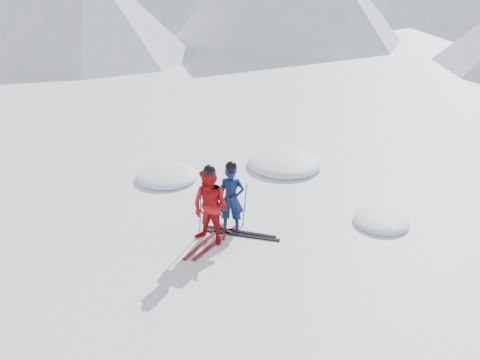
# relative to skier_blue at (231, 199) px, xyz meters

# --- Properties ---
(ground) EXTENTS (160.00, 160.00, 0.00)m
(ground) POSITION_rel_skier_blue_xyz_m (1.71, -0.13, -0.79)
(ground) COLOR white
(ground) RESTS_ON ground
(skier_blue) EXTENTS (0.62, 0.44, 1.58)m
(skier_blue) POSITION_rel_skier_blue_xyz_m (0.00, 0.00, 0.00)
(skier_blue) COLOR #0C1D4D
(skier_blue) RESTS_ON ground
(skier_red) EXTENTS (1.00, 0.88, 1.72)m
(skier_red) POSITION_rel_skier_blue_xyz_m (-0.32, -0.58, 0.07)
(skier_red) COLOR #B00E12
(skier_red) RESTS_ON ground
(pole_blue_left) EXTENTS (0.11, 0.08, 1.05)m
(pole_blue_left) POSITION_rel_skier_blue_xyz_m (-0.30, 0.15, -0.26)
(pole_blue_left) COLOR black
(pole_blue_left) RESTS_ON ground
(pole_blue_right) EXTENTS (0.11, 0.07, 1.05)m
(pole_blue_right) POSITION_rel_skier_blue_xyz_m (0.25, 0.25, -0.26)
(pole_blue_right) COLOR black
(pole_blue_right) RESTS_ON ground
(pole_red_left) EXTENTS (0.12, 0.09, 1.14)m
(pole_red_left) POSITION_rel_skier_blue_xyz_m (-0.62, -0.33, -0.22)
(pole_red_left) COLOR black
(pole_red_left) RESTS_ON ground
(pole_red_right) EXTENTS (0.12, 0.08, 1.14)m
(pole_red_right) POSITION_rel_skier_blue_xyz_m (-0.02, -0.43, -0.22)
(pole_red_right) COLOR black
(pole_red_right) RESTS_ON ground
(ski_worn_left) EXTENTS (0.56, 1.66, 0.03)m
(ski_worn_left) POSITION_rel_skier_blue_xyz_m (-0.44, -0.58, -0.78)
(ski_worn_left) COLOR black
(ski_worn_left) RESTS_ON ground
(ski_worn_right) EXTENTS (0.67, 1.63, 0.03)m
(ski_worn_right) POSITION_rel_skier_blue_xyz_m (-0.20, -0.58, -0.78)
(ski_worn_right) COLOR black
(ski_worn_right) RESTS_ON ground
(ski_loose_a) EXTENTS (1.70, 0.23, 0.03)m
(ski_loose_a) POSITION_rel_skier_blue_xyz_m (0.19, -0.05, -0.78)
(ski_loose_a) COLOR black
(ski_loose_a) RESTS_ON ground
(ski_loose_b) EXTENTS (1.70, 0.17, 0.03)m
(ski_loose_b) POSITION_rel_skier_blue_xyz_m (0.29, -0.20, -0.78)
(ski_loose_b) COLOR black
(ski_loose_b) RESTS_ON ground
(snow_lumps) EXTENTS (7.22, 4.62, 0.48)m
(snow_lumps) POSITION_rel_skier_blue_xyz_m (0.12, 3.11, -0.79)
(snow_lumps) COLOR white
(snow_lumps) RESTS_ON ground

